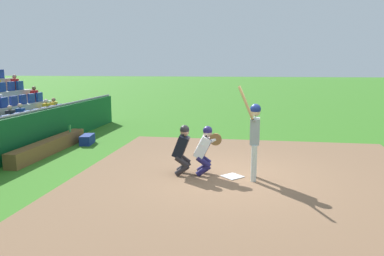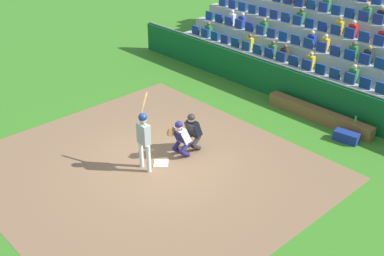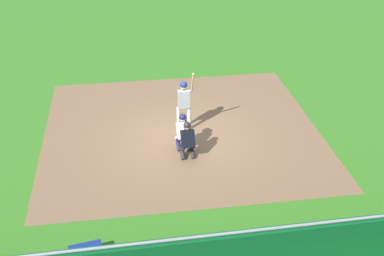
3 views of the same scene
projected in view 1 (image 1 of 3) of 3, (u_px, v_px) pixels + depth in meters
ground_plane at (232, 177)px, 9.31m from camera, size 160.00×160.00×0.00m
infield_dirt_patch at (252, 178)px, 9.24m from camera, size 9.63×8.98×0.01m
home_plate_marker at (232, 176)px, 9.31m from camera, size 0.62×0.62×0.02m
batter_at_plate at (255, 133)px, 8.94m from camera, size 0.56×0.55×2.31m
catcher_crouching at (205, 147)px, 9.40m from camera, size 0.49×0.73×1.28m
home_plate_umpire at (182, 147)px, 9.43m from camera, size 0.48×0.47×1.30m
dugout_bench at (50, 146)px, 11.81m from camera, size 4.10×0.40×0.44m
water_bottle_on_bench at (70, 128)px, 13.09m from camera, size 0.07×0.07×0.24m
equipment_duffel_bag at (87, 139)px, 13.15m from camera, size 0.84×0.48×0.33m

